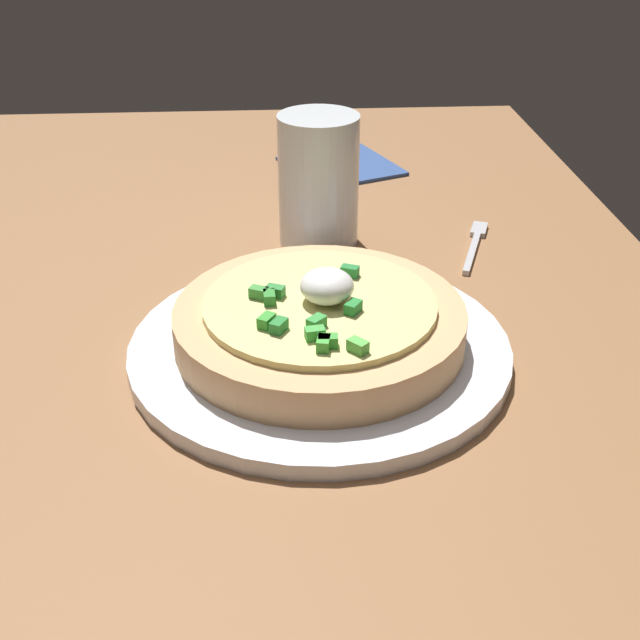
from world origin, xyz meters
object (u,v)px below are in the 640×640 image
Objects in this scene: pizza at (320,324)px; fork at (475,243)px; plate at (320,351)px; cup_far at (318,184)px; napkin at (341,166)px.

pizza is 24.30cm from fork.
cup_far is at bearing -3.21° from plate.
plate is 2.57× the size of fork.
cup_far is at bearing 169.23° from napkin.
cup_far is 15.63cm from fork.
napkin is (20.01, -3.81, -5.54)cm from cup_far.
cup_far is (20.13, -1.13, 5.13)cm from plate.
fork is 0.93× the size of napkin.
pizza is 40.54cm from napkin.
napkin is at bearing -7.01° from plate.
plate reaches higher than napkin.
fork and napkin have the same top height.
cup_far is 1.12× the size of fork.
pizza is at bearing 173.00° from napkin.
plate is 40.44cm from napkin.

